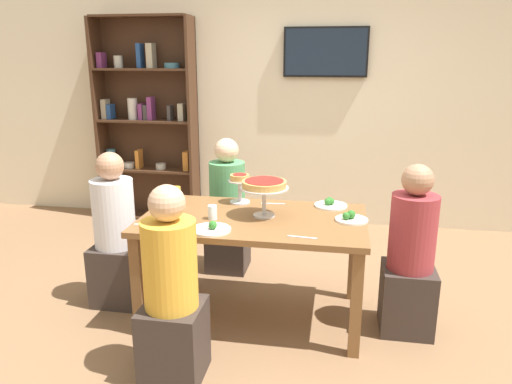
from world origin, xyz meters
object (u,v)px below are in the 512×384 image
object	(u,v)px
diner_far_left	(228,215)
beer_glass_amber_short	(176,197)
cutlery_knife_near	(148,224)
television	(326,52)
diner_head_east	(410,262)
deep_dish_pizza_stand	(264,187)
salad_plate_spare	(330,204)
diner_near_left	(172,299)
salad_plate_far_diner	(212,229)
personal_pizza_stand	(240,183)
water_glass_clear_near	(212,212)
dining_table	(253,230)
cutlery_fork_near	(273,204)
salad_plate_near_diner	(351,218)
bookshelf	(147,119)
diner_head_west	(116,240)
cutlery_fork_far	(302,237)
beer_glass_amber_tall	(169,219)

from	to	relation	value
diner_far_left	beer_glass_amber_short	distance (m)	0.72
cutlery_knife_near	television	bearing A→B (deg)	58.97
television	diner_head_east	xyz separation A→B (m)	(0.68, -2.11, -1.35)
deep_dish_pizza_stand	salad_plate_spare	bearing A→B (deg)	34.58
diner_near_left	salad_plate_spare	distance (m)	1.40
salad_plate_far_diner	cutlery_knife_near	world-z (taller)	salad_plate_far_diner
personal_pizza_stand	salad_plate_spare	distance (m)	0.68
water_glass_clear_near	dining_table	bearing A→B (deg)	18.64
dining_table	salad_plate_far_diner	bearing A→B (deg)	-124.64
cutlery_fork_near	dining_table	bearing A→B (deg)	69.72
salad_plate_near_diner	salad_plate_spare	distance (m)	0.33
diner_near_left	salad_plate_spare	size ratio (longest dim) A/B	4.84
bookshelf	diner_far_left	world-z (taller)	bookshelf
cutlery_fork_near	personal_pizza_stand	bearing A→B (deg)	-2.64
beer_glass_amber_short	deep_dish_pizza_stand	bearing A→B (deg)	-9.75
salad_plate_near_diner	diner_far_left	bearing A→B (deg)	144.95
diner_head_west	deep_dish_pizza_stand	xyz separation A→B (m)	(1.10, 0.01, 0.46)
salad_plate_near_diner	cutlery_fork_far	xyz separation A→B (m)	(-0.29, -0.37, -0.02)
television	cutlery_fork_near	size ratio (longest dim) A/B	4.76
diner_far_left	cutlery_knife_near	size ratio (longest dim) A/B	6.39
bookshelf	beer_glass_amber_tall	xyz separation A→B (m)	(1.09, -2.36, -0.32)
beer_glass_amber_short	diner_near_left	bearing A→B (deg)	-73.34
diner_head_west	salad_plate_near_diner	size ratio (longest dim) A/B	5.29
diner_head_west	diner_head_east	world-z (taller)	same
cutlery_fork_near	diner_head_east	bearing A→B (deg)	155.52
salad_plate_near_diner	water_glass_clear_near	xyz separation A→B (m)	(-0.91, -0.13, 0.03)
bookshelf	beer_glass_amber_short	bearing A→B (deg)	-62.60
beer_glass_amber_tall	water_glass_clear_near	distance (m)	0.33
salad_plate_spare	cutlery_fork_far	size ratio (longest dim) A/B	1.32
salad_plate_near_diner	salad_plate_far_diner	bearing A→B (deg)	-158.16
diner_near_left	beer_glass_amber_short	distance (m)	1.00
deep_dish_pizza_stand	water_glass_clear_near	size ratio (longest dim) A/B	3.45
bookshelf	diner_head_west	size ratio (longest dim) A/B	1.92
salad_plate_far_diner	cutlery_fork_far	bearing A→B (deg)	-2.44
salad_plate_far_diner	beer_glass_amber_tall	size ratio (longest dim) A/B	1.78
diner_head_west	beer_glass_amber_tall	bearing A→B (deg)	-33.07
cutlery_knife_near	cutlery_fork_far	distance (m)	1.01
salad_plate_far_diner	diner_far_left	bearing A→B (deg)	98.01
diner_head_west	beer_glass_amber_short	bearing A→B (deg)	15.59
diner_head_east	beer_glass_amber_tall	xyz separation A→B (m)	(-1.52, -0.33, 0.32)
personal_pizza_stand	beer_glass_amber_tall	size ratio (longest dim) A/B	1.56
television	salad_plate_near_diner	xyz separation A→B (m)	(0.28, -2.07, -1.08)
deep_dish_pizza_stand	salad_plate_spare	distance (m)	0.57
personal_pizza_stand	cutlery_fork_far	xyz separation A→B (m)	(0.52, -0.65, -0.15)
salad_plate_near_diner	water_glass_clear_near	world-z (taller)	water_glass_clear_near
diner_head_east	salad_plate_near_diner	distance (m)	0.48
diner_head_east	salad_plate_near_diner	world-z (taller)	diner_head_east
diner_head_east	cutlery_fork_far	bearing A→B (deg)	25.19
water_glass_clear_near	cutlery_fork_near	world-z (taller)	water_glass_clear_near
beer_glass_amber_short	diner_head_east	bearing A→B (deg)	-5.40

